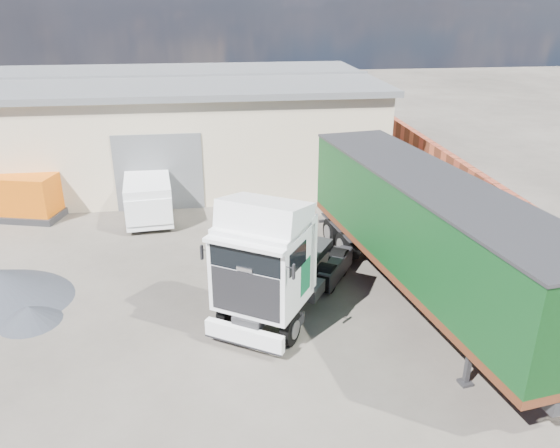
{
  "coord_description": "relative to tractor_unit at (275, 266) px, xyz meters",
  "views": [
    {
      "loc": [
        0.45,
        -14.55,
        9.33
      ],
      "look_at": [
        2.72,
        3.0,
        1.89
      ],
      "focal_mm": 35.0,
      "sensor_mm": 36.0,
      "label": 1
    }
  ],
  "objects": [
    {
      "name": "orange_skip",
      "position": [
        -10.17,
        9.73,
        -0.89
      ],
      "size": [
        3.65,
        2.79,
        2.02
      ],
      "rotation": [
        0.0,
        0.0,
        -0.26
      ],
      "color": "#2D2D30",
      "rests_on": "ground"
    },
    {
      "name": "ground",
      "position": [
        -2.17,
        -0.07,
        -1.77
      ],
      "size": [
        120.0,
        120.0,
        0.0
      ],
      "primitive_type": "plane",
      "color": "black",
      "rests_on": "ground"
    },
    {
      "name": "brick_boundary_wall",
      "position": [
        9.33,
        5.93,
        -0.52
      ],
      "size": [
        0.35,
        26.0,
        2.5
      ],
      "primitive_type": "cube",
      "color": "#964326",
      "rests_on": "ground"
    },
    {
      "name": "warehouse",
      "position": [
        -8.17,
        15.93,
        0.89
      ],
      "size": [
        30.6,
        12.6,
        5.42
      ],
      "color": "#C3B396",
      "rests_on": "ground"
    },
    {
      "name": "tractor_unit",
      "position": [
        0.0,
        0.0,
        0.0
      ],
      "size": [
        5.26,
        6.48,
        4.21
      ],
      "rotation": [
        0.0,
        0.0,
        -0.55
      ],
      "color": "black",
      "rests_on": "ground"
    },
    {
      "name": "panel_van",
      "position": [
        -4.64,
        9.03,
        -0.77
      ],
      "size": [
        2.4,
        4.92,
        1.94
      ],
      "rotation": [
        0.0,
        0.0,
        0.1
      ],
      "color": "black",
      "rests_on": "ground"
    },
    {
      "name": "box_trailer",
      "position": [
        4.82,
        0.37,
        0.81
      ],
      "size": [
        4.66,
        13.03,
        4.24
      ],
      "rotation": [
        0.0,
        0.0,
        0.16
      ],
      "color": "#2D2D30",
      "rests_on": "ground"
    }
  ]
}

